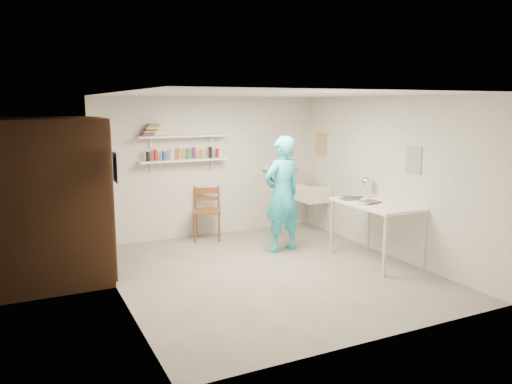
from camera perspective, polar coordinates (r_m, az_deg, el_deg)
name	(u,v)px	position (r m, az deg, el deg)	size (l,w,h in m)	color
floor	(269,272)	(6.95, 1.46, -9.16)	(4.00, 4.50, 0.02)	slate
ceiling	(270,93)	(6.57, 1.55, 11.21)	(4.00, 4.50, 0.02)	silver
wall_back	(209,167)	(8.70, -5.37, 2.89)	(4.00, 0.02, 2.40)	silver
wall_front	(380,221)	(4.80, 14.04, -3.21)	(4.00, 0.02, 2.40)	silver
wall_left	(115,198)	(6.01, -15.77, -0.65)	(0.02, 4.50, 2.40)	silver
wall_right	(387,176)	(7.77, 14.78, 1.75)	(0.02, 4.50, 2.40)	silver
doorway_recess	(103,199)	(7.07, -17.06, -0.80)	(0.02, 0.90, 2.00)	black
corridor_box	(46,200)	(6.99, -22.83, -0.85)	(1.40, 1.50, 2.10)	brown
door_lintel	(101,121)	(6.96, -17.34, 7.73)	(0.06, 1.05, 0.10)	brown
door_jamb_near	(111,206)	(6.59, -16.20, -1.53)	(0.06, 0.10, 2.00)	brown
door_jamb_far	(99,193)	(7.56, -17.51, -0.14)	(0.06, 0.10, 2.00)	brown
shelf_lower	(184,160)	(8.40, -8.27, 3.61)	(1.50, 0.22, 0.03)	white
shelf_upper	(183,136)	(8.36, -8.34, 6.33)	(1.50, 0.22, 0.03)	white
ledge_shelf	(280,168)	(9.19, 2.76, 2.80)	(0.70, 0.14, 0.03)	white
poster_left	(115,167)	(6.01, -15.81, 2.73)	(0.01, 0.28, 0.36)	#334C7F
poster_right_a	(321,144)	(9.15, 7.42, 5.41)	(0.01, 0.34, 0.42)	#995933
poster_right_b	(413,160)	(7.32, 17.55, 3.49)	(0.01, 0.30, 0.38)	#3F724C
belfast_sink	(312,192)	(9.05, 6.38, -0.05)	(0.48, 0.60, 0.30)	white
man	(282,194)	(7.70, 3.00, -0.26)	(0.66, 0.43, 1.80)	#2ABED5
wall_clock	(278,173)	(7.86, 2.51, 2.17)	(0.32, 0.32, 0.04)	beige
wooden_chair	(207,211)	(8.46, -5.61, -2.18)	(0.46, 0.44, 0.98)	brown
work_table	(376,232)	(7.51, 13.55, -4.45)	(0.78, 1.30, 0.87)	white
desk_lamp	(367,182)	(7.91, 12.56, 1.16)	(0.16, 0.16, 0.16)	white
spray_cans	(184,154)	(8.39, -8.29, 4.29)	(1.32, 0.06, 0.17)	black
book_stack	(150,130)	(8.21, -11.98, 6.94)	(0.30, 0.14, 0.20)	red
ledge_pots	(280,164)	(9.18, 2.76, 3.17)	(0.48, 0.07, 0.09)	silver
papers	(377,202)	(7.41, 13.69, -1.09)	(0.30, 0.22, 0.03)	silver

